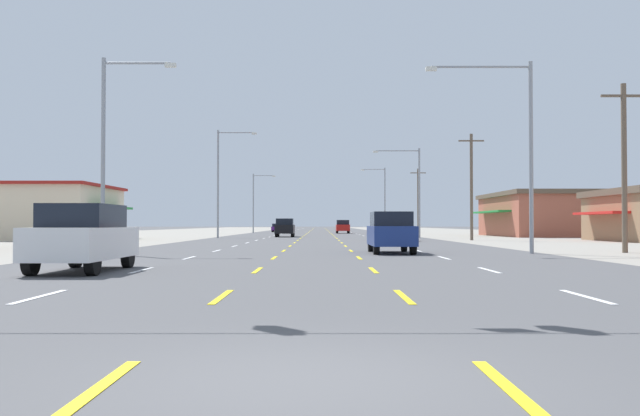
{
  "coord_description": "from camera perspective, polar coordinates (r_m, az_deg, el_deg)",
  "views": [
    {
      "loc": [
        0.14,
        -6.17,
        1.4
      ],
      "look_at": [
        -0.11,
        83.42,
        3.49
      ],
      "focal_mm": 38.43,
      "sensor_mm": 36.0,
      "label": 1
    }
  ],
  "objects": [
    {
      "name": "utility_pole_right_row_1",
      "position": [
        60.28,
        12.66,
        1.91
      ],
      "size": [
        2.2,
        0.26,
        9.17
      ],
      "color": "brown",
      "rests_on": "ground"
    },
    {
      "name": "hatchback_far_right_mid",
      "position": [
        56.89,
        6.91,
        -1.95
      ],
      "size": [
        1.72,
        3.9,
        1.54
      ],
      "color": "red",
      "rests_on": "ground"
    },
    {
      "name": "streetlight_left_row_1",
      "position": [
        69.69,
        -8.04,
        2.64
      ],
      "size": [
        4.01,
        0.26,
        10.88
      ],
      "color": "gray",
      "rests_on": "ground"
    },
    {
      "name": "utility_pole_right_row_2",
      "position": [
        97.01,
        8.33,
        0.68
      ],
      "size": [
        2.2,
        0.26,
        9.17
      ],
      "color": "brown",
      "rests_on": "ground"
    },
    {
      "name": "suv_far_left_nearest",
      "position": [
        21.41,
        -18.94,
        -2.27
      ],
      "size": [
        1.98,
        4.9,
        1.98
      ],
      "color": "white",
      "rests_on": "ground"
    },
    {
      "name": "sedan_far_left_farther",
      "position": [
        117.82,
        -3.42,
        -1.65
      ],
      "size": [
        1.8,
        4.5,
        1.46
      ],
      "color": "#4C196B",
      "rests_on": "ground"
    },
    {
      "name": "signal_span_wire",
      "position": [
        13.11,
        -3.64,
        13.86
      ],
      "size": [
        27.24,
        0.52,
        8.55
      ],
      "color": "brown",
      "rests_on": "ground"
    },
    {
      "name": "lane_markings",
      "position": [
        110.68,
        0.09,
        -2.06
      ],
      "size": [
        10.64,
        227.6,
        0.01
      ],
      "color": "white",
      "rests_on": "ground"
    },
    {
      "name": "storefront_left_row_1",
      "position": [
        66.42,
        -22.31,
        -0.32
      ],
      "size": [
        13.75,
        12.92,
        4.89
      ],
      "color": "beige",
      "rests_on": "ground"
    },
    {
      "name": "streetlight_right_row_2",
      "position": [
        105.81,
        5.39,
        1.04
      ],
      "size": [
        3.81,
        0.26,
        10.08
      ],
      "color": "gray",
      "rests_on": "ground"
    },
    {
      "name": "lot_apron_right",
      "position": [
        76.26,
        19.0,
        -2.31
      ],
      "size": [
        28.0,
        440.0,
        0.01
      ],
      "primitive_type": "cube",
      "color": "gray",
      "rests_on": "ground"
    },
    {
      "name": "suv_inner_right_near",
      "position": [
        33.09,
        6.08,
        -1.98
      ],
      "size": [
        1.98,
        4.9,
        1.98
      ],
      "color": "navy",
      "rests_on": "ground"
    },
    {
      "name": "ground_plane",
      "position": [
        72.18,
        0.05,
        -2.45
      ],
      "size": [
        572.0,
        572.0,
        0.0
      ],
      "primitive_type": "plane",
      "color": "#4C4C4F"
    },
    {
      "name": "suv_inner_left_midfar",
      "position": [
        74.09,
        -2.78,
        -1.62
      ],
      "size": [
        1.98,
        4.9,
        1.98
      ],
      "color": "black",
      "rests_on": "ground"
    },
    {
      "name": "streetlight_right_row_0",
      "position": [
        33.92,
        16.34,
        5.54
      ],
      "size": [
        5.08,
        0.26,
        9.13
      ],
      "color": "gray",
      "rests_on": "ground"
    },
    {
      "name": "lot_apron_left",
      "position": [
        76.35,
        -18.88,
        -2.31
      ],
      "size": [
        28.0,
        440.0,
        0.01
      ],
      "primitive_type": "cube",
      "color": "gray",
      "rests_on": "ground"
    },
    {
      "name": "streetlight_left_row_2",
      "position": [
        105.82,
        -5.24,
        0.75
      ],
      "size": [
        3.52,
        0.26,
        9.12
      ],
      "color": "gray",
      "rests_on": "ground"
    },
    {
      "name": "utility_pole_right_row_0",
      "position": [
        36.45,
        24.16,
        3.36
      ],
      "size": [
        2.2,
        0.26,
        8.25
      ],
      "color": "brown",
      "rests_on": "ground"
    },
    {
      "name": "streetlight_right_row_1",
      "position": [
        69.57,
        7.98,
        1.93
      ],
      "size": [
        4.76,
        0.26,
        9.04
      ],
      "color": "gray",
      "rests_on": "ground"
    },
    {
      "name": "suv_inner_right_far",
      "position": [
        101.69,
        2.06,
        -1.55
      ],
      "size": [
        1.98,
        4.9,
        1.98
      ],
      "color": "red",
      "rests_on": "ground"
    },
    {
      "name": "streetlight_left_row_0",
      "position": [
        34.07,
        -16.9,
        5.37
      ],
      "size": [
        3.53,
        0.26,
        9.3
      ],
      "color": "gray",
      "rests_on": "ground"
    },
    {
      "name": "storefront_right_row_2",
      "position": [
        82.8,
        18.48,
        -0.49
      ],
      "size": [
        13.2,
        18.41,
        4.99
      ],
      "color": "#A35642",
      "rests_on": "ground"
    }
  ]
}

